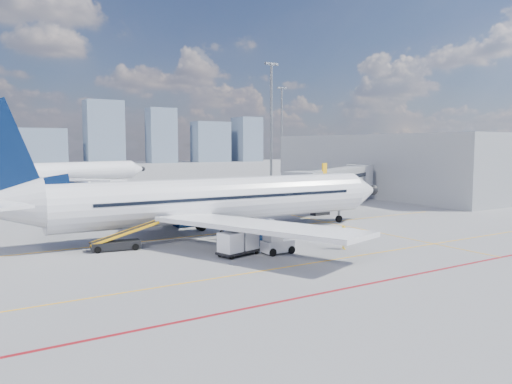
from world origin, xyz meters
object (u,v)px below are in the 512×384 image
Objects in this scene: main_aircraft at (205,201)px; belt_loader at (117,243)px; baggage_tug at (276,244)px; ramp_worker at (344,237)px; cargo_dolly at (238,242)px; second_aircraft at (57,173)px.

belt_loader is at bearing -165.53° from main_aircraft.
ramp_worker is at bearing -13.90° from baggage_tug.
ramp_worker is at bearing -56.90° from main_aircraft.
cargo_dolly is at bearing -98.17° from main_aircraft.
ramp_worker is (9.59, -67.62, -2.29)m from second_aircraft.
main_aircraft is 9.14m from cargo_dolly.
main_aircraft is at bearing 21.80° from belt_loader.
second_aircraft is at bearing 94.40° from main_aircraft.
second_aircraft reaches higher than cargo_dolly.
baggage_tug is 0.43× the size of belt_loader.
second_aircraft is 10.25× the size of cargo_dolly.
cargo_dolly is 8.70m from ramp_worker.
main_aircraft is 17.47× the size of baggage_tug.
main_aircraft is at bearing 97.47° from baggage_tug.
cargo_dolly is 9.89m from belt_loader.
main_aircraft reaches higher than cargo_dolly.
belt_loader is 18.07m from ramp_worker.
belt_loader is at bearing -111.11° from second_aircraft.
ramp_worker is (5.61, -1.41, 0.14)m from baggage_tug.
main_aircraft is 22.32× the size of ramp_worker.
ramp_worker is at bearing -97.20° from second_aircraft.
baggage_tug is (3.98, -66.20, -2.43)m from second_aircraft.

